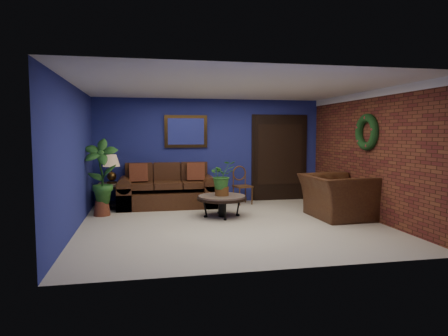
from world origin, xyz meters
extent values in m
plane|color=beige|center=(0.00, 0.00, 0.00)|extent=(5.50, 5.50, 0.00)
cube|color=navy|center=(0.00, 2.50, 1.25)|extent=(5.50, 0.04, 2.50)
cube|color=navy|center=(-2.75, 0.00, 1.25)|extent=(0.04, 5.00, 2.50)
cube|color=brown|center=(2.75, 0.00, 1.25)|extent=(0.04, 5.00, 2.50)
cube|color=silver|center=(0.00, 0.00, 2.50)|extent=(5.50, 5.00, 0.02)
cube|color=white|center=(2.72, 0.00, 2.43)|extent=(0.03, 5.00, 0.14)
cube|color=#3F2B12|center=(-0.60, 2.46, 1.72)|extent=(1.02, 0.06, 0.77)
cube|color=black|center=(1.75, 2.47, 1.05)|extent=(1.44, 0.06, 2.18)
torus|color=black|center=(2.69, 0.05, 1.70)|extent=(0.16, 0.72, 0.72)
cube|color=#442A13|center=(-1.07, 2.00, 0.18)|extent=(2.22, 0.96, 0.36)
cube|color=#442A13|center=(-1.07, 2.35, 0.51)|extent=(1.89, 0.26, 0.91)
cube|color=#442A13|center=(-1.70, 1.94, 0.52)|extent=(0.61, 0.65, 0.14)
cube|color=#442A13|center=(-1.07, 1.94, 0.52)|extent=(0.61, 0.65, 0.14)
cube|color=#442A13|center=(-0.44, 1.94, 0.52)|extent=(0.61, 0.65, 0.14)
cube|color=#442A13|center=(-2.02, 2.00, 0.25)|extent=(0.32, 0.96, 0.50)
cube|color=#442A13|center=(-0.13, 2.00, 0.25)|extent=(0.32, 0.96, 0.50)
cube|color=#5F3017|center=(-1.72, 1.98, 0.80)|extent=(0.40, 0.12, 0.40)
cube|color=#5F3017|center=(-0.43, 1.98, 0.80)|extent=(0.40, 0.12, 0.40)
cylinder|color=#4C4943|center=(-0.07, 0.72, 0.41)|extent=(0.95, 0.95, 0.05)
cylinder|color=black|center=(-0.07, 0.72, 0.37)|extent=(1.00, 1.00, 0.05)
cylinder|color=black|center=(-0.07, 0.72, 0.19)|extent=(0.14, 0.14, 0.38)
cube|color=#4C4943|center=(-2.30, 2.05, 0.54)|extent=(0.59, 0.59, 0.05)
cube|color=black|center=(-2.30, 2.05, 0.50)|extent=(0.62, 0.62, 0.04)
cube|color=black|center=(-2.30, 2.05, 0.12)|extent=(0.53, 0.53, 0.03)
cylinder|color=black|center=(-2.55, 1.80, 0.27)|extent=(0.03, 0.03, 0.54)
cylinder|color=black|center=(-2.05, 1.80, 0.27)|extent=(0.03, 0.03, 0.54)
cylinder|color=black|center=(-2.55, 2.30, 0.27)|extent=(0.03, 0.03, 0.54)
cylinder|color=black|center=(-2.05, 2.30, 0.27)|extent=(0.03, 0.03, 0.54)
cylinder|color=#3F2B12|center=(-2.30, 2.05, 0.59)|extent=(0.22, 0.22, 0.05)
sphere|color=#3F2B12|center=(-2.30, 2.05, 0.70)|extent=(0.20, 0.20, 0.20)
cylinder|color=#3F2B12|center=(-2.30, 2.05, 0.87)|extent=(0.02, 0.02, 0.26)
cone|color=#9D7E5C|center=(-2.30, 2.05, 1.05)|extent=(0.37, 0.37, 0.26)
cube|color=#523517|center=(0.69, 2.05, 0.42)|extent=(0.46, 0.46, 0.04)
torus|color=#523517|center=(0.65, 2.22, 0.72)|extent=(0.36, 0.12, 0.36)
cylinder|color=#523517|center=(0.58, 1.85, 0.20)|extent=(0.03, 0.03, 0.40)
cylinder|color=#523517|center=(0.89, 1.93, 0.20)|extent=(0.03, 0.03, 0.40)
cylinder|color=#523517|center=(0.50, 2.17, 0.20)|extent=(0.03, 0.03, 0.40)
cylinder|color=#523517|center=(0.81, 2.25, 0.20)|extent=(0.03, 0.03, 0.40)
imported|color=#442A13|center=(2.15, 0.18, 0.43)|extent=(1.20, 1.36, 0.85)
cylinder|color=brown|center=(-0.07, 0.72, 0.52)|extent=(0.28, 0.28, 0.18)
imported|color=#1C561A|center=(-0.07, 0.72, 0.84)|extent=(0.63, 0.59, 0.57)
cylinder|color=brown|center=(2.35, 1.54, 0.10)|extent=(0.26, 0.26, 0.20)
imported|color=#1C561A|center=(2.35, 1.54, 0.45)|extent=(0.39, 0.34, 0.61)
cylinder|color=brown|center=(-2.45, 1.32, 0.15)|extent=(0.34, 0.34, 0.30)
imported|color=#1C561A|center=(-2.45, 1.32, 0.91)|extent=(0.77, 0.58, 1.33)
camera|label=1|loc=(-1.57, -7.06, 1.68)|focal=32.00mm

